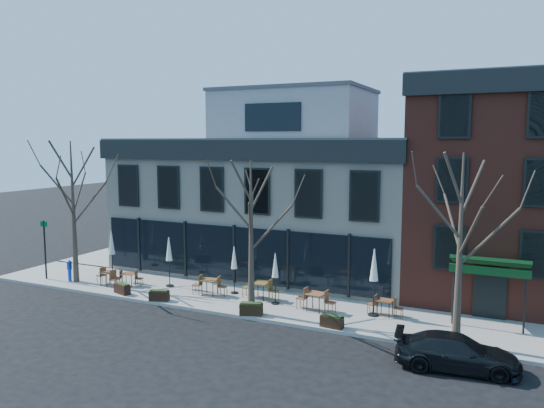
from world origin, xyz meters
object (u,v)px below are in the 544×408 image
at_px(parked_sedan, 457,352).
at_px(call_box, 70,270).
at_px(cafe_set_0, 108,277).
at_px(umbrella_0, 112,245).

bearing_deg(parked_sedan, call_box, 75.74).
bearing_deg(call_box, cafe_set_0, 6.54).
bearing_deg(umbrella_0, cafe_set_0, -59.79).
bearing_deg(call_box, parked_sedan, -7.14).
distance_m(cafe_set_0, umbrella_0, 1.92).
distance_m(parked_sedan, cafe_set_0, 18.75).
distance_m(call_box, umbrella_0, 2.69).
height_order(call_box, cafe_set_0, call_box).
bearing_deg(parked_sedan, umbrella_0, 71.21).
xyz_separation_m(call_box, cafe_set_0, (2.54, 0.29, -0.19)).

